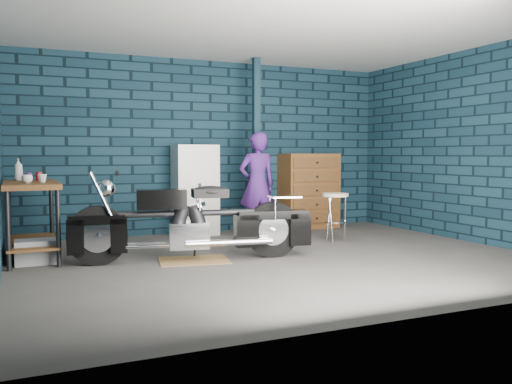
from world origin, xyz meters
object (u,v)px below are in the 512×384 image
person (257,185)px  storage_bin (35,252)px  motorcycle (193,216)px  shop_stool (335,217)px  locker (195,190)px  workbench (32,221)px  tool_chest (309,191)px

person → storage_bin: 3.28m
motorcycle → shop_stool: (2.26, 0.56, -0.18)m
motorcycle → locker: bearing=81.9°
person → storage_bin: size_ratio=3.59×
workbench → person: (3.13, 0.51, 0.32)m
motorcycle → locker: 2.04m
storage_bin → tool_chest: 4.54m
motorcycle → storage_bin: motorcycle is taller
workbench → tool_chest: bearing=13.7°
locker → tool_chest: size_ratio=1.11×
motorcycle → person: bearing=54.2°
person → shop_stool: person is taller
tool_chest → shop_stool: size_ratio=1.82×
workbench → locker: bearing=24.3°
locker → tool_chest: 1.99m
storage_bin → tool_chest: (4.30, 1.38, 0.49)m
tool_chest → shop_stool: tool_chest is taller
workbench → storage_bin: size_ratio=3.22×
locker → shop_stool: size_ratio=2.02×
person → shop_stool: (0.84, -0.83, -0.44)m
storage_bin → shop_stool: 3.96m
motorcycle → tool_chest: (2.62, 1.94, 0.10)m
motorcycle → shop_stool: motorcycle is taller
workbench → motorcycle: bearing=-27.3°
workbench → storage_bin: (0.02, -0.32, -0.32)m
person → locker: size_ratio=1.13×
motorcycle → locker: (0.63, 1.94, 0.16)m
locker → shop_stool: (1.63, -1.38, -0.35)m
shop_stool → workbench: bearing=175.4°
tool_chest → shop_stool: bearing=-104.4°
locker → storage_bin: bearing=-149.2°
storage_bin → shop_stool: shop_stool is taller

